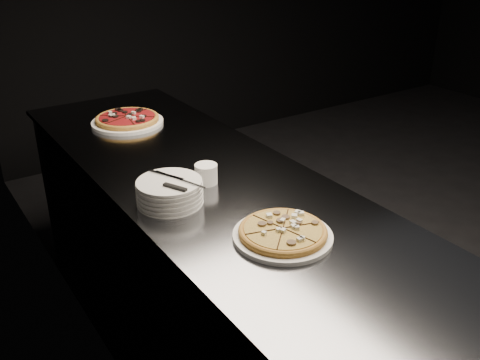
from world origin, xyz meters
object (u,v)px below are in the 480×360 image
pizza_mushroom (283,233)px  ramekin (206,173)px  counter (213,278)px  plate_stack (170,192)px  cutlery (174,181)px  pizza_tomato (127,120)px

pizza_mushroom → ramekin: size_ratio=4.01×
counter → plate_stack: 0.55m
pizza_mushroom → cutlery: (-0.17, 0.38, 0.07)m
counter → cutlery: size_ratio=10.33×
pizza_tomato → plate_stack: size_ratio=1.74×
counter → cutlery: 0.59m
plate_stack → cutlery: size_ratio=0.94×
pizza_tomato → cutlery: bearing=-102.6°
pizza_tomato → cutlery: cutlery is taller
plate_stack → ramekin: 0.20m
counter → ramekin: 0.50m
counter → cutlery: cutlery is taller
pizza_tomato → counter: bearing=-88.8°
counter → pizza_mushroom: 0.69m
counter → cutlery: bearing=-151.3°
plate_stack → cutlery: bearing=-62.4°
plate_stack → cutlery: 0.05m
cutlery → counter: bearing=3.2°
counter → ramekin: bearing=-138.8°
pizza_mushroom → cutlery: bearing=114.3°
pizza_tomato → cutlery: size_ratio=1.65×
pizza_tomato → ramekin: (-0.02, -0.77, 0.02)m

